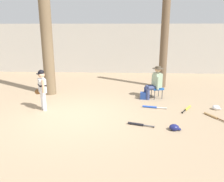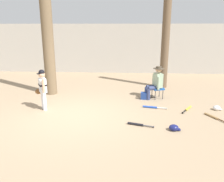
# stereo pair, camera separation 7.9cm
# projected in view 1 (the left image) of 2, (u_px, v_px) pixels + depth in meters

# --- Properties ---
(ground_plane) EXTENTS (60.00, 60.00, 0.00)m
(ground_plane) POSITION_uv_depth(u_px,v_px,m) (75.00, 116.00, 6.83)
(ground_plane) COLOR #9E8466
(concrete_back_wall) EXTENTS (18.00, 0.36, 2.75)m
(concrete_back_wall) POSITION_uv_depth(u_px,v_px,m) (99.00, 49.00, 13.19)
(concrete_back_wall) COLOR #ADA89E
(concrete_back_wall) RESTS_ON ground
(tree_near_player) EXTENTS (0.67, 0.67, 4.94)m
(tree_near_player) POSITION_uv_depth(u_px,v_px,m) (47.00, 39.00, 8.58)
(tree_near_player) COLOR brown
(tree_near_player) RESTS_ON ground
(tree_behind_spectator) EXTENTS (0.45, 0.45, 4.12)m
(tree_behind_spectator) POSITION_uv_depth(u_px,v_px,m) (164.00, 45.00, 9.71)
(tree_behind_spectator) COLOR brown
(tree_behind_spectator) RESTS_ON ground
(young_ballplayer) EXTENTS (0.50, 0.52, 1.31)m
(young_ballplayer) POSITION_uv_depth(u_px,v_px,m) (42.00, 87.00, 7.19)
(young_ballplayer) COLOR white
(young_ballplayer) RESTS_ON ground
(folding_stool) EXTENTS (0.50, 0.50, 0.41)m
(folding_stool) POSITION_uv_depth(u_px,v_px,m) (157.00, 89.00, 8.49)
(folding_stool) COLOR #194C9E
(folding_stool) RESTS_ON ground
(seated_spectator) EXTENTS (0.68, 0.53, 1.20)m
(seated_spectator) POSITION_uv_depth(u_px,v_px,m) (155.00, 82.00, 8.39)
(seated_spectator) COLOR navy
(seated_spectator) RESTS_ON ground
(handbag_beside_stool) EXTENTS (0.35, 0.20, 0.26)m
(handbag_beside_stool) POSITION_uv_depth(u_px,v_px,m) (145.00, 96.00, 8.43)
(handbag_beside_stool) COLOR navy
(handbag_beside_stool) RESTS_ON ground
(bat_wood_tan) EXTENTS (0.42, 0.75, 0.07)m
(bat_wood_tan) POSITION_uv_depth(u_px,v_px,m) (213.00, 116.00, 6.75)
(bat_wood_tan) COLOR tan
(bat_wood_tan) RESTS_ON ground
(bat_black_composite) EXTENTS (0.71, 0.28, 0.07)m
(bat_black_composite) POSITION_uv_depth(u_px,v_px,m) (138.00, 124.00, 6.19)
(bat_black_composite) COLOR black
(bat_black_composite) RESTS_ON ground
(bat_yellow_trainer) EXTENTS (0.45, 0.64, 0.07)m
(bat_yellow_trainer) POSITION_uv_depth(u_px,v_px,m) (187.00, 108.00, 7.39)
(bat_yellow_trainer) COLOR yellow
(bat_yellow_trainer) RESTS_ON ground
(bat_blue_youth) EXTENTS (0.78, 0.23, 0.07)m
(bat_blue_youth) POSITION_uv_depth(u_px,v_px,m) (152.00, 107.00, 7.53)
(bat_blue_youth) COLOR #2347AD
(bat_blue_youth) RESTS_ON ground
(batting_helmet_white) EXTENTS (0.27, 0.21, 0.16)m
(batting_helmet_white) POSITION_uv_depth(u_px,v_px,m) (216.00, 108.00, 7.37)
(batting_helmet_white) COLOR silver
(batting_helmet_white) RESTS_ON ground
(batting_helmet_navy) EXTENTS (0.29, 0.23, 0.17)m
(batting_helmet_navy) POSITION_uv_depth(u_px,v_px,m) (174.00, 127.00, 5.90)
(batting_helmet_navy) COLOR navy
(batting_helmet_navy) RESTS_ON ground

